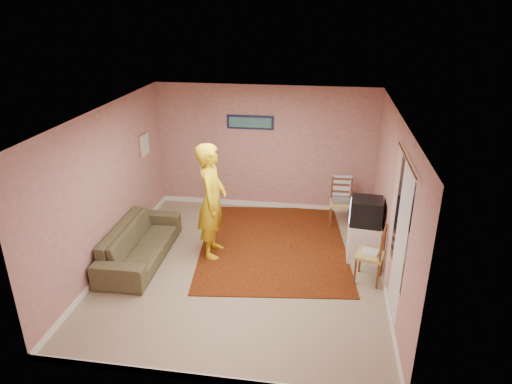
# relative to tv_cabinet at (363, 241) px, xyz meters

# --- Properties ---
(ground) EXTENTS (5.00, 5.00, 0.00)m
(ground) POSITION_rel_tv_cabinet_xyz_m (-1.95, -0.60, -0.34)
(ground) COLOR gray
(ground) RESTS_ON ground
(wall_back) EXTENTS (4.50, 0.02, 2.60)m
(wall_back) POSITION_rel_tv_cabinet_xyz_m (-1.95, 1.90, 0.96)
(wall_back) COLOR tan
(wall_back) RESTS_ON ground
(wall_front) EXTENTS (4.50, 0.02, 2.60)m
(wall_front) POSITION_rel_tv_cabinet_xyz_m (-1.95, -3.10, 0.96)
(wall_front) COLOR tan
(wall_front) RESTS_ON ground
(wall_left) EXTENTS (0.02, 5.00, 2.60)m
(wall_left) POSITION_rel_tv_cabinet_xyz_m (-4.20, -0.60, 0.96)
(wall_left) COLOR tan
(wall_left) RESTS_ON ground
(wall_right) EXTENTS (0.02, 5.00, 2.60)m
(wall_right) POSITION_rel_tv_cabinet_xyz_m (0.30, -0.60, 0.96)
(wall_right) COLOR tan
(wall_right) RESTS_ON ground
(ceiling) EXTENTS (4.50, 5.00, 0.02)m
(ceiling) POSITION_rel_tv_cabinet_xyz_m (-1.95, -0.60, 2.26)
(ceiling) COLOR silver
(ceiling) RESTS_ON wall_back
(baseboard_back) EXTENTS (4.50, 0.02, 0.10)m
(baseboard_back) POSITION_rel_tv_cabinet_xyz_m (-1.95, 1.89, -0.29)
(baseboard_back) COLOR white
(baseboard_back) RESTS_ON ground
(baseboard_front) EXTENTS (4.50, 0.02, 0.10)m
(baseboard_front) POSITION_rel_tv_cabinet_xyz_m (-1.95, -3.09, -0.29)
(baseboard_front) COLOR white
(baseboard_front) RESTS_ON ground
(baseboard_left) EXTENTS (0.02, 5.00, 0.10)m
(baseboard_left) POSITION_rel_tv_cabinet_xyz_m (-4.19, -0.60, -0.29)
(baseboard_left) COLOR white
(baseboard_left) RESTS_ON ground
(baseboard_right) EXTENTS (0.02, 5.00, 0.10)m
(baseboard_right) POSITION_rel_tv_cabinet_xyz_m (0.29, -0.60, -0.29)
(baseboard_right) COLOR white
(baseboard_right) RESTS_ON ground
(window) EXTENTS (0.01, 1.10, 1.50)m
(window) POSITION_rel_tv_cabinet_xyz_m (0.29, -1.50, 1.11)
(window) COLOR black
(window) RESTS_ON wall_right
(curtain_sheer) EXTENTS (0.01, 0.75, 2.10)m
(curtain_sheer) POSITION_rel_tv_cabinet_xyz_m (0.28, -1.65, 0.91)
(curtain_sheer) COLOR silver
(curtain_sheer) RESTS_ON wall_right
(curtain_floral) EXTENTS (0.01, 0.35, 2.10)m
(curtain_floral) POSITION_rel_tv_cabinet_xyz_m (0.26, -0.95, 0.91)
(curtain_floral) COLOR beige
(curtain_floral) RESTS_ON wall_right
(curtain_rod) EXTENTS (0.02, 1.40, 0.02)m
(curtain_rod) POSITION_rel_tv_cabinet_xyz_m (0.25, -1.50, 1.98)
(curtain_rod) COLOR brown
(curtain_rod) RESTS_ON wall_right
(picture_back) EXTENTS (0.95, 0.04, 0.28)m
(picture_back) POSITION_rel_tv_cabinet_xyz_m (-2.25, 1.86, 1.51)
(picture_back) COLOR #15183A
(picture_back) RESTS_ON wall_back
(picture_left) EXTENTS (0.04, 0.38, 0.42)m
(picture_left) POSITION_rel_tv_cabinet_xyz_m (-4.17, 1.00, 1.21)
(picture_left) COLOR #D0B68F
(picture_left) RESTS_ON wall_left
(area_rug) EXTENTS (2.94, 3.50, 0.02)m
(area_rug) POSITION_rel_tv_cabinet_xyz_m (-1.56, 0.23, -0.33)
(area_rug) COLOR black
(area_rug) RESTS_ON ground
(tv_cabinet) EXTENTS (0.53, 0.48, 0.67)m
(tv_cabinet) POSITION_rel_tv_cabinet_xyz_m (0.00, 0.00, 0.00)
(tv_cabinet) COLOR white
(tv_cabinet) RESTS_ON ground
(crt_tv) EXTENTS (0.56, 0.50, 0.44)m
(crt_tv) POSITION_rel_tv_cabinet_xyz_m (-0.01, 0.00, 0.56)
(crt_tv) COLOR black
(crt_tv) RESTS_ON tv_cabinet
(chair_a) EXTENTS (0.43, 0.41, 0.52)m
(chair_a) POSITION_rel_tv_cabinet_xyz_m (-0.36, 1.24, 0.25)
(chair_a) COLOR tan
(chair_a) RESTS_ON ground
(dvd_player) EXTENTS (0.40, 0.31, 0.06)m
(dvd_player) POSITION_rel_tv_cabinet_xyz_m (-0.36, 1.24, 0.18)
(dvd_player) COLOR #B5B5BA
(dvd_player) RESTS_ON chair_a
(blue_throw) EXTENTS (0.39, 0.05, 0.41)m
(blue_throw) POSITION_rel_tv_cabinet_xyz_m (-0.36, 1.43, 0.43)
(blue_throw) COLOR #859FDA
(blue_throw) RESTS_ON chair_a
(chair_b) EXTENTS (0.50, 0.52, 0.51)m
(chair_b) POSITION_rel_tv_cabinet_xyz_m (0.05, -0.66, 0.24)
(chair_b) COLOR tan
(chair_b) RESTS_ON ground
(game_console) EXTENTS (0.29, 0.24, 0.05)m
(game_console) POSITION_rel_tv_cabinet_xyz_m (0.05, -0.66, 0.17)
(game_console) COLOR white
(game_console) RESTS_ON chair_b
(sofa) EXTENTS (0.87, 2.13, 0.62)m
(sofa) POSITION_rel_tv_cabinet_xyz_m (-3.75, -0.58, -0.03)
(sofa) COLOR brown
(sofa) RESTS_ON ground
(person) EXTENTS (0.52, 0.76, 2.01)m
(person) POSITION_rel_tv_cabinet_xyz_m (-2.56, -0.21, 0.67)
(person) COLOR gold
(person) RESTS_ON ground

